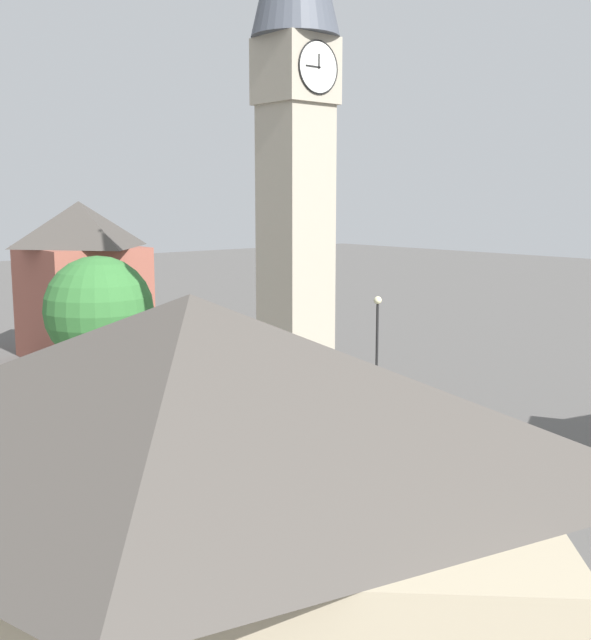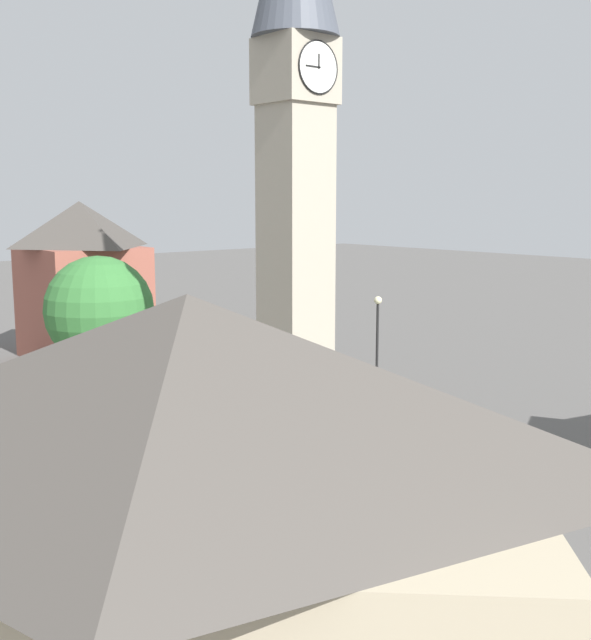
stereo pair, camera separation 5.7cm
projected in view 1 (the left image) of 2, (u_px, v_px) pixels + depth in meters
ground_plane at (295, 441)px, 31.09m from camera, size 200.00×200.00×0.00m
clock_tower at (296, 100)px, 28.99m from camera, size 3.36×3.36×22.89m
car_blue_kerb at (337, 379)px, 38.55m from camera, size 4.46×3.13×1.53m
car_silver_kerb at (264, 360)px, 43.17m from camera, size 4.16×1.88×1.53m
car_red_corner at (175, 403)px, 34.04m from camera, size 2.82×4.44×1.53m
car_white_side at (7, 489)px, 23.88m from camera, size 3.23×4.46×1.53m
pedestrian at (449, 426)px, 29.72m from camera, size 0.50×0.37×1.69m
tree at (99, 310)px, 38.66m from camera, size 5.50×5.50×6.93m
building_shop_left at (82, 279)px, 46.54m from camera, size 6.65×7.86×9.60m
building_hall_far at (197, 600)px, 10.35m from camera, size 10.70×10.66×8.52m
lamp_post at (377, 336)px, 34.68m from camera, size 0.36×0.36×5.40m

